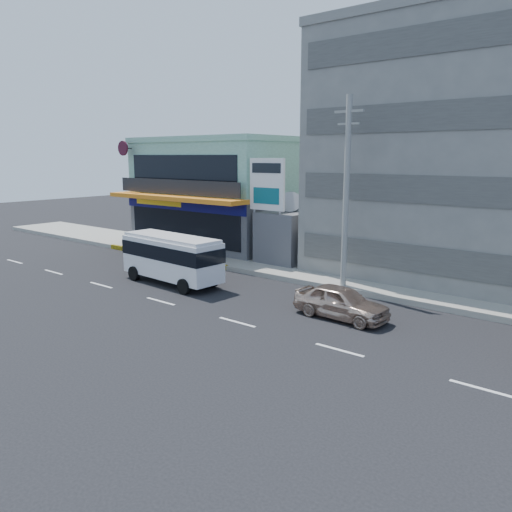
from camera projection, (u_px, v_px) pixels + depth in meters
The scene contains 11 objects.
ground at pixel (161, 301), 24.53m from camera, with size 120.00×120.00×0.00m, color black.
sidewalk at pixel (346, 278), 28.67m from camera, with size 70.00×5.00×0.30m, color gray.
shop_building at pixel (229, 195), 39.31m from camera, with size 12.40×11.70×8.00m.
concrete_building at pixel (475, 156), 28.43m from camera, with size 16.00×12.00×14.00m, color gray.
gap_structure at pixel (298, 236), 33.34m from camera, with size 3.00×6.00×3.50m, color #45454A.
satellite_dish at pixel (290, 210), 32.22m from camera, with size 1.50×1.50×0.15m, color slate.
billboard at pixel (267, 190), 30.89m from camera, with size 2.60×0.18×6.90m.
utility_pole_near at pixel (346, 193), 25.46m from camera, with size 1.60×0.30×10.00m.
minibus at pixel (172, 255), 27.66m from camera, with size 6.58×2.56×2.71m.
sedan at pixel (341, 302), 21.86m from camera, with size 1.74×4.32×1.47m, color #C5AA96.
motorcycle_rider at pixel (185, 259), 31.37m from camera, with size 1.63×0.95×1.98m.
Camera 1 is at (18.50, -15.41, 7.02)m, focal length 35.00 mm.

